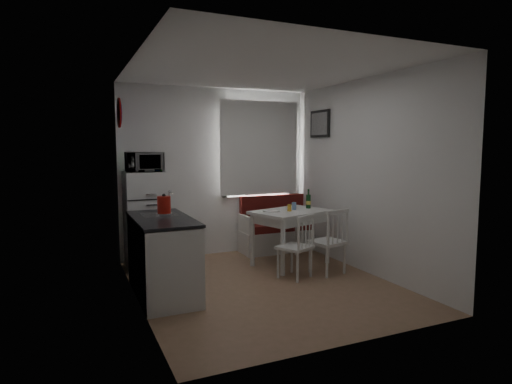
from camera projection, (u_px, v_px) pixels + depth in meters
floor at (264, 285)px, 5.26m from camera, size 3.00×3.50×0.02m
ceiling at (264, 69)px, 4.99m from camera, size 3.00×3.50×0.02m
wall_back at (217, 172)px, 6.72m from camera, size 3.00×0.02×2.60m
wall_front at (353, 194)px, 3.54m from camera, size 3.00×0.02×2.60m
wall_left at (136, 184)px, 4.52m from camera, size 0.02×3.50×2.60m
wall_right at (365, 176)px, 5.74m from camera, size 0.02×3.50×2.60m
window at (258, 151)px, 6.94m from camera, size 1.22×0.06×1.47m
curtain at (260, 148)px, 6.87m from camera, size 1.35×0.02×1.50m
kitchen_counter at (163, 256)px, 4.87m from camera, size 0.62×1.32×1.16m
wall_sign at (120, 113)px, 5.76m from camera, size 0.03×0.40×0.40m
picture_frame at (320, 124)px, 6.65m from camera, size 0.04×0.52×0.42m
bench at (278, 232)px, 6.99m from camera, size 1.26×0.49×0.90m
dining_table at (291, 217)px, 6.11m from camera, size 1.22×1.02×0.79m
chair_left at (298, 240)px, 5.43m from camera, size 0.52×0.52×0.45m
chair_right at (331, 234)px, 5.63m from camera, size 0.49×0.48×0.47m
fridge at (145, 220)px, 5.99m from camera, size 0.54×0.54×1.35m
microwave at (144, 162)px, 5.86m from camera, size 0.49×0.33×0.27m
kettle at (164, 205)px, 4.93m from camera, size 0.18×0.18×0.25m
wine_bottle at (308, 199)px, 6.32m from camera, size 0.07×0.07×0.29m
drinking_glass_orange at (289, 208)px, 6.03m from camera, size 0.06×0.06×0.10m
drinking_glass_blue at (294, 206)px, 6.17m from camera, size 0.06×0.06×0.11m
plate at (271, 211)px, 6.00m from camera, size 0.24×0.24×0.02m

